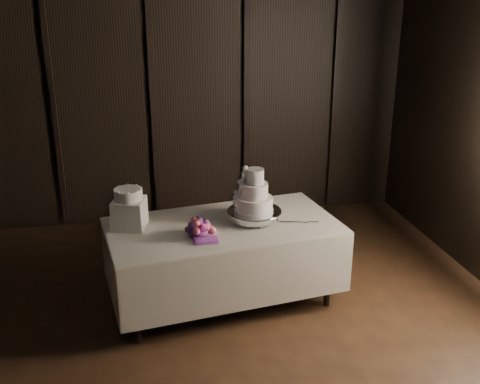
# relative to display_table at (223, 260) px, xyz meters

# --- Properties ---
(room) EXTENTS (6.08, 7.08, 3.08)m
(room) POSITION_rel_display_table_xyz_m (-0.48, -1.41, 1.08)
(room) COLOR black
(room) RESTS_ON ground
(display_table) EXTENTS (2.12, 1.32, 0.76)m
(display_table) POSITION_rel_display_table_xyz_m (0.00, 0.00, 0.00)
(display_table) COLOR beige
(display_table) RESTS_ON ground
(cake_stand) EXTENTS (0.60, 0.60, 0.09)m
(cake_stand) POSITION_rel_display_table_xyz_m (0.29, 0.04, 0.39)
(cake_stand) COLOR silver
(cake_stand) RESTS_ON display_table
(wedding_cake) EXTENTS (0.36, 0.32, 0.38)m
(wedding_cake) POSITION_rel_display_table_xyz_m (0.26, 0.03, 0.58)
(wedding_cake) COLOR white
(wedding_cake) RESTS_ON cake_stand
(bouquet) EXTENTS (0.31, 0.41, 0.20)m
(bouquet) POSITION_rel_display_table_xyz_m (-0.24, -0.21, 0.41)
(bouquet) COLOR #C75066
(bouquet) RESTS_ON display_table
(box_pedestal) EXTENTS (0.32, 0.32, 0.25)m
(box_pedestal) POSITION_rel_display_table_xyz_m (-0.79, 0.10, 0.47)
(box_pedestal) COLOR white
(box_pedestal) RESTS_ON display_table
(small_cake) EXTENTS (0.28, 0.28, 0.10)m
(small_cake) POSITION_rel_display_table_xyz_m (-0.79, 0.10, 0.64)
(small_cake) COLOR white
(small_cake) RESTS_ON box_pedestal
(cake_knife) EXTENTS (0.36, 0.12, 0.01)m
(cake_knife) POSITION_rel_display_table_xyz_m (0.60, -0.07, 0.35)
(cake_knife) COLOR silver
(cake_knife) RESTS_ON display_table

